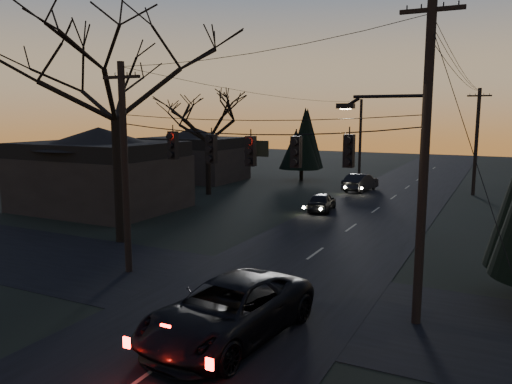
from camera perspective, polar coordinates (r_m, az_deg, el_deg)
The scene contains 15 objects.
main_road at distance 27.35m, azimuth 9.66°, elevation -4.90°, with size 8.00×120.00×0.02m, color black.
cross_road at distance 18.41m, azimuth 0.28°, elevation -11.64°, with size 60.00×7.00×0.02m, color black.
utility_pole_right at distance 16.89m, azimuth 17.79°, elevation -14.07°, with size 5.00×0.30×10.00m, color black, non-canonical shape.
utility_pole_left at distance 21.61m, azimuth -14.30°, elevation -8.81°, with size 1.80×0.30×8.50m, color black, non-canonical shape.
utility_pole_far_r at distance 43.99m, azimuth 23.53°, elevation -0.31°, with size 1.80×0.30×8.50m, color black, non-canonical shape.
utility_pole_far_l at distance 53.63m, azimuth 11.69°, elevation 1.77°, with size 0.30×0.30×8.00m, color black, non-canonical shape.
span_signal_assembly at distance 17.39m, azimuth -0.42°, elevation 4.90°, with size 11.50×0.44×1.57m.
bare_tree_left at distance 25.88m, azimuth -16.01°, elevation 13.36°, with size 10.82×10.82×12.35m.
bare_tree_dist at distance 40.34m, azimuth -5.56°, elevation 8.12°, with size 6.78×6.78×8.53m.
evergreen_dist at distance 49.27m, azimuth 5.25°, elevation 5.72°, with size 3.29×3.29×6.37m.
house_left_near at distance 35.62m, azimuth -17.37°, elevation 2.57°, with size 10.00×8.00×5.60m.
house_left_far at distance 49.98m, azimuth -7.07°, elevation 4.38°, with size 9.00×7.00×5.20m.
suv_near at distance 14.82m, azimuth -3.17°, elevation -13.40°, with size 2.81×6.10×1.69m, color black.
sedan_oncoming_a at distance 33.84m, azimuth 7.52°, elevation -1.13°, with size 1.49×3.69×1.26m, color black.
sedan_oncoming_b at distance 43.22m, azimuth 11.86°, elevation 1.07°, with size 1.55×4.45×1.47m, color black.
Camera 1 is at (7.65, -5.45, 6.46)m, focal length 35.00 mm.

